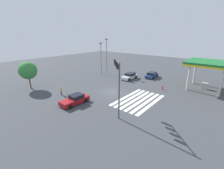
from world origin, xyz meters
TOP-DOWN VIEW (x-y plane):
  - ground_plane at (0.00, 0.00)m, footprint 109.03×109.03m
  - crosswalk_markings at (0.00, -5.77)m, footprint 9.37×5.35m
  - traffic_signal_mast at (-5.43, -5.43)m, footprint 3.71×3.71m
  - car_0 at (9.87, 2.52)m, footprint 4.93×2.28m
  - car_1 at (-7.55, 1.35)m, footprint 4.70×2.21m
  - car_2 at (14.47, -1.22)m, footprint 4.74×2.38m
  - gas_station_canopy at (13.26, -13.23)m, footprint 7.72×7.72m
  - pedestrian at (-6.92, 6.25)m, footprint 0.40×0.41m
  - street_light_pole_a at (8.55, 10.92)m, footprint 0.80×0.36m
  - street_light_pole_b at (10.48, 10.62)m, footprint 0.80×0.36m
  - tree_corner_a at (-8.90, 14.26)m, footprint 3.44×3.44m
  - fire_hydrant at (7.45, -6.86)m, footprint 0.22×0.22m

SIDE VIEW (x-z plane):
  - ground_plane at x=0.00m, z-range 0.00..0.00m
  - crosswalk_markings at x=0.00m, z-range 0.00..0.01m
  - fire_hydrant at x=7.45m, z-range 0.00..0.86m
  - car_1 at x=-7.55m, z-range -0.06..1.38m
  - car_2 at x=14.47m, z-range -0.02..1.36m
  - car_0 at x=9.87m, z-range -0.03..1.40m
  - pedestrian at x=-6.92m, z-range 0.08..1.63m
  - tree_corner_a at x=-8.90m, z-range 0.98..6.40m
  - gas_station_canopy at x=13.26m, z-range 2.19..7.81m
  - street_light_pole_a at x=8.55m, z-range 0.81..9.25m
  - traffic_signal_mast at x=-5.43m, z-range 1.83..9.22m
  - street_light_pole_b at x=10.48m, z-range 0.82..10.22m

